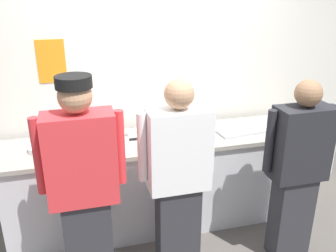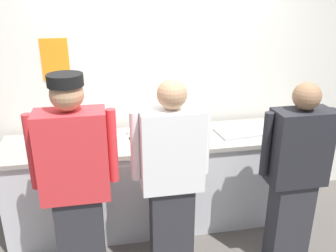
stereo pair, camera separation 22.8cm
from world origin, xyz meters
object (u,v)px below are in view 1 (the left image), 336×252
squeeze_bottle_secondary (167,130)px  chefs_knife (141,139)px  deli_cup (157,139)px  squeeze_bottle_primary (72,144)px  ramekin_yellow_sauce (131,133)px  ramekin_red_sauce (117,139)px  chef_far_right (297,169)px  mixing_bowl_steel (82,136)px  plate_stack_rear (42,148)px  ramekin_green_sauce (207,125)px  sheet_tray (242,129)px  plate_stack_front (190,130)px  chef_near_left (84,187)px  chef_center (178,178)px  squeeze_bottle_spare (285,119)px  ramekin_orange_sauce (163,132)px

squeeze_bottle_secondary → chefs_knife: 0.26m
deli_cup → squeeze_bottle_primary: bearing=-178.1°
squeeze_bottle_primary → squeeze_bottle_secondary: 0.85m
ramekin_yellow_sauce → ramekin_red_sauce: size_ratio=0.80×
chef_far_right → ramekin_red_sauce: (-1.38, 0.77, 0.10)m
mixing_bowl_steel → squeeze_bottle_primary: (-0.09, -0.20, 0.03)m
plate_stack_rear → ramekin_green_sauce: bearing=5.4°
mixing_bowl_steel → sheet_tray: (1.53, -0.08, -0.06)m
chef_far_right → squeeze_bottle_primary: size_ratio=8.09×
chef_far_right → chefs_knife: chef_far_right is taller
plate_stack_front → deli_cup: bearing=-157.0°
squeeze_bottle_primary → chefs_knife: 0.65m
chef_near_left → ramekin_yellow_sauce: chef_near_left is taller
squeeze_bottle_primary → deli_cup: 0.74m
squeeze_bottle_primary → ramekin_red_sauce: size_ratio=1.87×
chef_far_right → sheet_tray: chef_far_right is taller
squeeze_bottle_secondary → mixing_bowl_steel: bearing=170.8°
chef_center → sheet_tray: (0.85, 0.66, 0.06)m
plate_stack_rear → squeeze_bottle_primary: 0.30m
squeeze_bottle_spare → chefs_knife: squeeze_bottle_spare is taller
plate_stack_rear → squeeze_bottle_primary: size_ratio=1.16×
sheet_tray → ramekin_yellow_sauce: ramekin_yellow_sauce is taller
sheet_tray → mixing_bowl_steel: bearing=177.0°
sheet_tray → ramekin_red_sauce: size_ratio=5.05×
squeeze_bottle_primary → ramekin_green_sauce: (1.31, 0.29, -0.07)m
plate_stack_front → ramekin_yellow_sauce: size_ratio=2.31×
chef_center → chef_far_right: size_ratio=1.03×
plate_stack_front → deli_cup: 0.39m
deli_cup → squeeze_bottle_spare: bearing=3.3°
plate_stack_rear → deli_cup: (1.00, -0.12, 0.02)m
ramekin_yellow_sauce → sheet_tray: bearing=-8.3°
chef_center → mixing_bowl_steel: bearing=132.5°
ramekin_yellow_sauce → plate_stack_rear: bearing=-170.2°
plate_stack_rear → squeeze_bottle_spare: squeeze_bottle_spare is taller
plate_stack_front → deli_cup: size_ratio=2.16×
plate_stack_front → ramekin_orange_sauce: bearing=168.8°
squeeze_bottle_secondary → chefs_knife: size_ratio=0.74×
deli_cup → chef_far_right: bearing=-31.4°
sheet_tray → squeeze_bottle_secondary: size_ratio=2.63×
ramekin_yellow_sauce → deli_cup: 0.33m
chef_far_right → deli_cup: (-1.03, 0.63, 0.12)m
plate_stack_rear → deli_cup: size_ratio=2.56×
sheet_tray → ramekin_red_sauce: 1.23m
ramekin_red_sauce → plate_stack_rear: bearing=-178.0°
ramekin_yellow_sauce → chef_far_right: bearing=-35.7°
ramekin_green_sauce → chef_far_right: bearing=-62.9°
chef_far_right → sheet_tray: size_ratio=3.00×
mixing_bowl_steel → squeeze_bottle_spare: 1.99m
chef_far_right → ramekin_orange_sauce: bearing=138.1°
ramekin_yellow_sauce → mixing_bowl_steel: bearing=-170.3°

